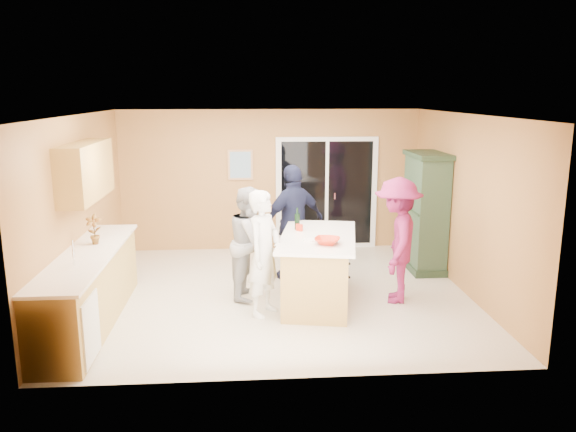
{
  "coord_description": "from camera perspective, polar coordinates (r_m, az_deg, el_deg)",
  "views": [
    {
      "loc": [
        -0.44,
        -7.79,
        2.9
      ],
      "look_at": [
        0.15,
        0.1,
        1.15
      ],
      "focal_mm": 35.0,
      "sensor_mm": 36.0,
      "label": 1
    }
  ],
  "objects": [
    {
      "name": "kitchen_island",
      "position": [
        7.87,
        3.04,
        -5.64
      ],
      "size": [
        1.33,
        2.01,
        0.97
      ],
      "rotation": [
        0.0,
        0.0,
        -0.18
      ],
      "color": "#B39245",
      "rests_on": "floor"
    },
    {
      "name": "left_cabinet_run",
      "position": [
        7.45,
        -19.83,
        -7.41
      ],
      "size": [
        0.65,
        3.05,
        1.24
      ],
      "color": "#B39245",
      "rests_on": "floor"
    },
    {
      "name": "framed_picture",
      "position": [
        10.35,
        -4.86,
        5.21
      ],
      "size": [
        0.46,
        0.04,
        0.56
      ],
      "color": "tan",
      "rests_on": "wall_back"
    },
    {
      "name": "white_plate",
      "position": [
        7.48,
        2.2,
        -2.41
      ],
      "size": [
        0.25,
        0.25,
        0.01
      ],
      "primitive_type": "cylinder",
      "rotation": [
        0.0,
        0.0,
        -0.38
      ],
      "color": "white",
      "rests_on": "kitchen_island"
    },
    {
      "name": "wall_left",
      "position": [
        8.29,
        -20.37,
        0.54
      ],
      "size": [
        0.1,
        5.0,
        2.6
      ],
      "primitive_type": "cube",
      "color": "tan",
      "rests_on": "ground"
    },
    {
      "name": "ceiling",
      "position": [
        7.81,
        -1.06,
        10.26
      ],
      "size": [
        5.5,
        5.0,
        0.1
      ],
      "primitive_type": "cube",
      "color": "white",
      "rests_on": "wall_back"
    },
    {
      "name": "upper_cabinets",
      "position": [
        7.96,
        -19.86,
        4.32
      ],
      "size": [
        0.35,
        1.6,
        0.75
      ],
      "primitive_type": "cube",
      "color": "#B39245",
      "rests_on": "wall_left"
    },
    {
      "name": "woman_navy",
      "position": [
        8.74,
        0.61,
        -0.69
      ],
      "size": [
        1.15,
        0.91,
        1.82
      ],
      "primitive_type": "imported",
      "rotation": [
        0.0,
        0.0,
        3.65
      ],
      "color": "#191A37",
      "rests_on": "floor"
    },
    {
      "name": "sliding_door",
      "position": [
        10.53,
        3.94,
        2.32
      ],
      "size": [
        1.9,
        0.07,
        2.1
      ],
      "color": "white",
      "rests_on": "floor"
    },
    {
      "name": "woman_white",
      "position": [
        7.36,
        -2.44,
        -3.82
      ],
      "size": [
        0.66,
        0.73,
        1.68
      ],
      "primitive_type": "imported",
      "rotation": [
        0.0,
        0.0,
        1.01
      ],
      "color": "white",
      "rests_on": "floor"
    },
    {
      "name": "wall_front",
      "position": [
        5.55,
        0.44,
        -4.3
      ],
      "size": [
        5.5,
        0.1,
        2.6
      ],
      "primitive_type": "cube",
      "color": "tan",
      "rests_on": "ground"
    },
    {
      "name": "woman_grey",
      "position": [
        8.02,
        -3.82,
        -2.71
      ],
      "size": [
        0.75,
        0.89,
        1.61
      ],
      "primitive_type": "imported",
      "rotation": [
        0.0,
        0.0,
        1.37
      ],
      "color": "#B0B0B3",
      "rests_on": "floor"
    },
    {
      "name": "tumbler_near",
      "position": [
        7.98,
        1.03,
        -1.15
      ],
      "size": [
        0.08,
        0.08,
        0.1
      ],
      "primitive_type": "cylinder",
      "rotation": [
        0.0,
        0.0,
        -0.24
      ],
      "color": "red",
      "rests_on": "kitchen_island"
    },
    {
      "name": "wine_bottle",
      "position": [
        8.02,
        0.95,
        -0.52
      ],
      "size": [
        0.07,
        0.07,
        0.32
      ],
      "rotation": [
        0.0,
        0.0,
        0.29
      ],
      "color": "black",
      "rests_on": "kitchen_island"
    },
    {
      "name": "floor",
      "position": [
        8.33,
        -0.99,
        -7.92
      ],
      "size": [
        5.5,
        5.5,
        0.0
      ],
      "primitive_type": "plane",
      "color": "beige",
      "rests_on": "ground"
    },
    {
      "name": "green_hutch",
      "position": [
        9.5,
        13.78,
        0.27
      ],
      "size": [
        0.56,
        1.06,
        1.95
      ],
      "color": "#203421",
      "rests_on": "floor"
    },
    {
      "name": "wall_right",
      "position": [
        8.57,
        17.66,
        1.11
      ],
      "size": [
        0.1,
        5.0,
        2.6
      ],
      "primitive_type": "cube",
      "color": "tan",
      "rests_on": "ground"
    },
    {
      "name": "serving_bowl",
      "position": [
        7.3,
        4.01,
        -2.53
      ],
      "size": [
        0.42,
        0.42,
        0.08
      ],
      "primitive_type": "imported",
      "rotation": [
        0.0,
        0.0,
        -0.31
      ],
      "color": "red",
      "rests_on": "kitchen_island"
    },
    {
      "name": "tumbler_far",
      "position": [
        7.95,
        1.29,
        -1.2
      ],
      "size": [
        0.08,
        0.08,
        0.1
      ],
      "primitive_type": "cylinder",
      "rotation": [
        0.0,
        0.0,
        -0.35
      ],
      "color": "red",
      "rests_on": "kitchen_island"
    },
    {
      "name": "tulip_vase",
      "position": [
        7.79,
        -19.12,
        -1.29
      ],
      "size": [
        0.21,
        0.15,
        0.4
      ],
      "primitive_type": "imported",
      "rotation": [
        0.0,
        0.0,
        -0.03
      ],
      "color": "#B52512",
      "rests_on": "left_cabinet_run"
    },
    {
      "name": "wall_back",
      "position": [
        10.43,
        -1.8,
        3.63
      ],
      "size": [
        5.5,
        0.1,
        2.6
      ],
      "primitive_type": "cube",
      "color": "tan",
      "rests_on": "ground"
    },
    {
      "name": "woman_magenta",
      "position": [
        7.97,
        11.02,
        -2.44
      ],
      "size": [
        0.96,
        1.28,
        1.76
      ],
      "primitive_type": "imported",
      "rotation": [
        0.0,
        0.0,
        -1.87
      ],
      "color": "maroon",
      "rests_on": "floor"
    }
  ]
}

